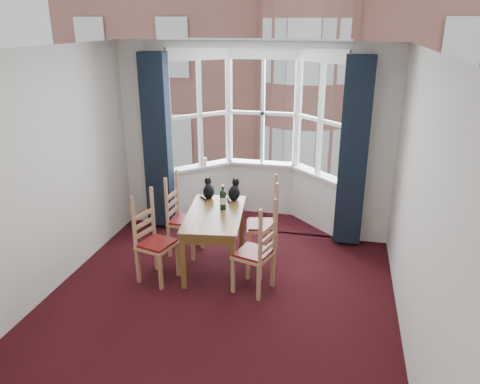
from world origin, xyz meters
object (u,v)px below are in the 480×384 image
(dining_table, at_px, (215,220))
(chair_right_far, at_px, (269,226))
(chair_left_far, at_px, (179,221))
(cat_left, at_px, (209,190))
(chair_right_near, at_px, (260,256))
(wine_bottle, at_px, (223,199))
(candle_tall, at_px, (205,162))
(cat_right, at_px, (234,192))
(chair_left_near, at_px, (151,243))

(dining_table, relative_size, chair_right_far, 1.49)
(chair_left_far, height_order, cat_left, cat_left)
(chair_right_near, height_order, wine_bottle, wine_bottle)
(cat_left, xyz_separation_m, candle_tall, (-0.37, 1.06, 0.08))
(dining_table, bearing_deg, chair_right_near, -36.45)
(chair_right_near, distance_m, chair_right_far, 0.86)
(cat_left, bearing_deg, dining_table, -66.14)
(cat_right, bearing_deg, chair_right_near, -61.72)
(chair_right_far, distance_m, cat_right, 0.66)
(chair_left_near, xyz_separation_m, chair_right_far, (1.33, 0.83, 0.00))
(chair_right_near, xyz_separation_m, candle_tall, (-1.28, 2.08, 0.46))
(cat_left, xyz_separation_m, cat_right, (0.36, 0.01, 0.00))
(dining_table, xyz_separation_m, chair_left_near, (-0.69, -0.48, -0.17))
(wine_bottle, bearing_deg, cat_left, 129.96)
(chair_left_far, distance_m, chair_right_near, 1.49)
(chair_left_near, distance_m, cat_right, 1.35)
(chair_left_far, bearing_deg, candle_tall, 90.40)
(dining_table, bearing_deg, cat_right, 74.98)
(chair_left_near, relative_size, wine_bottle, 2.81)
(chair_left_near, relative_size, chair_left_far, 1.00)
(chair_left_far, distance_m, wine_bottle, 0.78)
(chair_left_far, distance_m, candle_tall, 1.39)
(chair_left_near, height_order, wine_bottle, wine_bottle)
(chair_right_near, bearing_deg, wine_bottle, 132.96)
(cat_left, height_order, candle_tall, cat_left)
(dining_table, distance_m, chair_right_near, 0.87)
(chair_left_far, xyz_separation_m, cat_right, (0.72, 0.25, 0.39))
(cat_left, bearing_deg, chair_left_far, -145.95)
(cat_left, bearing_deg, chair_right_far, -10.08)
(wine_bottle, distance_m, candle_tall, 1.56)
(dining_table, bearing_deg, wine_bottle, 65.23)
(chair_left_far, distance_m, chair_right_far, 1.23)
(dining_table, bearing_deg, cat_left, 113.86)
(chair_right_near, height_order, candle_tall, candle_tall)
(chair_left_near, relative_size, cat_right, 3.02)
(dining_table, xyz_separation_m, chair_right_far, (0.65, 0.35, -0.17))
(wine_bottle, height_order, candle_tall, wine_bottle)
(chair_left_near, relative_size, chair_right_near, 1.00)
(chair_right_far, relative_size, cat_right, 3.02)
(chair_right_near, bearing_deg, chair_left_far, 148.67)
(cat_left, bearing_deg, chair_right_near, -48.05)
(chair_left_near, height_order, cat_left, cat_left)
(chair_right_far, relative_size, candle_tall, 7.11)
(cat_right, bearing_deg, chair_left_far, -160.92)
(cat_right, bearing_deg, chair_right_far, -17.66)
(cat_left, xyz_separation_m, wine_bottle, (0.30, -0.35, 0.03))
(dining_table, height_order, chair_left_far, chair_left_far)
(cat_right, bearing_deg, cat_left, -178.85)
(chair_right_near, bearing_deg, chair_right_far, 92.72)
(wine_bottle, bearing_deg, dining_table, -114.77)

